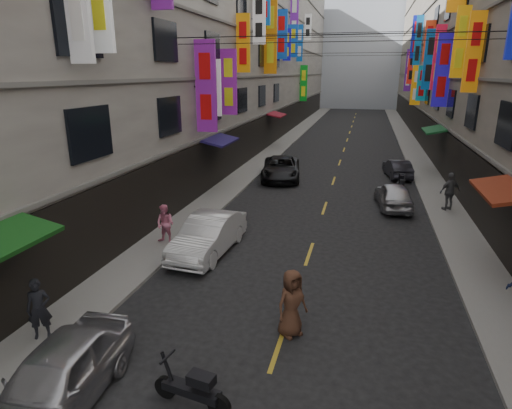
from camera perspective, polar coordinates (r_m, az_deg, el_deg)
The scene contains 20 objects.
sidewalk_left at distance 40.55m, azimuth 3.09°, elevation 7.76°, with size 2.00×90.00×0.12m, color slate.
sidewalk_right at distance 40.02m, azimuth 20.31°, elevation 6.60°, with size 2.00×90.00×0.12m, color slate.
building_row_left at distance 41.67m, azimuth -5.36°, elevation 20.98°, with size 10.14×90.00×19.00m.
building_row_right at distance 40.65m, azimuth 30.64°, elevation 18.90°, with size 10.14×90.00×19.00m.
haze_block at distance 89.36m, azimuth 13.96°, elevation 19.50°, with size 18.00×8.00×22.00m, color #ACB4C0.
shop_signage at distance 32.48m, azimuth 11.80°, elevation 21.03°, with size 14.00×55.00×12.07m.
street_awnings at distance 23.73m, azimuth 6.88°, elevation 8.11°, with size 13.99×35.20×0.41m.
overhead_cables at distance 27.38m, azimuth 11.36°, elevation 21.30°, with size 14.00×38.04×1.24m.
lane_markings at distance 36.90m, azimuth 11.39°, elevation 6.42°, with size 0.12×80.20×0.01m.
scooter_crossing at distance 9.71m, azimuth -8.45°, elevation -23.15°, with size 1.79×0.60×1.14m.
scooter_far_right at distance 26.94m, azimuth 18.75°, elevation 2.85°, with size 0.70×1.77×1.14m.
car_left_near at distance 10.29m, azimuth -24.96°, elevation -20.25°, with size 1.68×4.17×1.42m, color silver.
car_left_mid at distance 16.52m, azimuth -6.38°, elevation -4.07°, with size 1.56×4.49×1.48m, color white.
car_left_far at distance 28.02m, azimuth 3.35°, elevation 4.85°, with size 2.38×5.16×1.44m, color black.
car_right_mid at distance 23.04m, azimuth 17.87°, elevation 1.17°, with size 1.57×3.91×1.33m, color #AFAEB3.
car_right_far at distance 29.98m, azimuth 18.33°, elevation 4.59°, with size 1.27×3.63×1.20m, color #292931.
pedestrian_lnear at distance 12.51m, azimuth -26.96°, elevation -12.29°, with size 0.59×0.54×1.63m, color black.
pedestrian_lfar at distance 17.45m, azimuth -12.00°, elevation -2.56°, with size 0.77×0.53×1.58m, color pink.
pedestrian_rfar at distance 23.22m, azimuth 24.44°, elevation 1.59°, with size 1.11×0.63×1.90m, color #515154.
pedestrian_crossing at distance 11.51m, azimuth 4.77°, elevation -12.97°, with size 0.91×0.62×1.86m, color #4E2E1F.
Camera 1 is at (1.75, 2.76, 6.71)m, focal length 30.00 mm.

